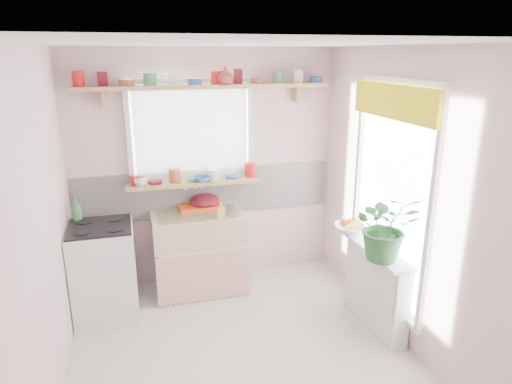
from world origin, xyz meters
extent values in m
plane|color=silver|center=(0.00, 0.00, 0.00)|extent=(3.20, 3.20, 0.00)
plane|color=white|center=(0.00, 0.00, 2.50)|extent=(3.20, 3.20, 0.00)
plane|color=silver|center=(0.00, 1.60, 1.25)|extent=(2.80, 0.00, 2.80)
plane|color=silver|center=(0.00, -1.60, 1.25)|extent=(2.80, 0.00, 2.80)
plane|color=silver|center=(-1.40, 0.00, 1.25)|extent=(0.00, 3.20, 3.20)
plane|color=silver|center=(1.40, 0.00, 1.25)|extent=(0.00, 3.20, 3.20)
cube|color=white|center=(0.00, 1.59, 1.00)|extent=(2.74, 0.03, 0.50)
cube|color=pink|center=(0.00, 1.58, 0.80)|extent=(2.74, 0.02, 0.12)
cube|color=white|center=(-0.15, 1.60, 1.65)|extent=(1.20, 0.01, 1.00)
cube|color=white|center=(-0.15, 1.53, 1.65)|extent=(1.15, 0.02, 0.95)
cube|color=white|center=(1.40, 0.20, 1.25)|extent=(0.01, 1.10, 1.90)
cube|color=yellow|center=(1.31, 0.20, 2.06)|extent=(0.03, 1.20, 0.28)
cube|color=white|center=(-0.15, 1.30, 0.28)|extent=(0.85, 0.55, 0.55)
cube|color=#CD543C|center=(-0.15, 1.02, 0.28)|extent=(0.95, 0.02, 0.53)
cube|color=beige|center=(-0.15, 1.30, 0.70)|extent=(0.95, 0.55, 0.30)
cylinder|color=silver|center=(-0.15, 1.55, 1.10)|extent=(0.03, 0.22, 0.03)
cube|color=white|center=(-1.10, 1.05, 0.45)|extent=(0.58, 0.58, 0.90)
cube|color=black|center=(-1.10, 1.05, 0.91)|extent=(0.56, 0.56, 0.02)
cylinder|color=black|center=(-1.24, 0.91, 0.92)|extent=(0.14, 0.14, 0.01)
cylinder|color=black|center=(-0.96, 0.91, 0.92)|extent=(0.14, 0.14, 0.01)
cylinder|color=black|center=(-1.24, 1.19, 0.92)|extent=(0.14, 0.14, 0.01)
cylinder|color=black|center=(-0.96, 1.19, 0.92)|extent=(0.14, 0.14, 0.01)
cube|color=white|center=(1.30, 0.20, 0.38)|extent=(0.15, 0.90, 0.75)
cube|color=white|center=(1.27, 0.20, 0.76)|extent=(0.22, 0.95, 0.03)
cube|color=tan|center=(-0.15, 1.48, 1.14)|extent=(1.40, 0.22, 0.04)
cube|color=tan|center=(0.00, 1.47, 2.12)|extent=(2.52, 0.24, 0.04)
cylinder|color=red|center=(-1.18, 1.47, 2.20)|extent=(0.11, 0.11, 0.12)
cylinder|color=#590F14|center=(-0.97, 1.47, 2.20)|extent=(0.11, 0.11, 0.12)
cylinder|color=#A55133|center=(-0.75, 1.47, 2.17)|extent=(0.11, 0.11, 0.06)
cylinder|color=#3F7F4C|center=(-0.54, 1.47, 2.20)|extent=(0.11, 0.11, 0.12)
cylinder|color=silver|center=(-0.32, 1.47, 2.20)|extent=(0.11, 0.11, 0.12)
cylinder|color=#3359A5|center=(-0.11, 1.47, 2.17)|extent=(0.11, 0.11, 0.06)
cylinder|color=red|center=(0.11, 1.47, 2.20)|extent=(0.11, 0.11, 0.12)
cylinder|color=#590F14|center=(0.32, 1.47, 2.20)|extent=(0.11, 0.11, 0.12)
cylinder|color=#A55133|center=(0.54, 1.47, 2.17)|extent=(0.11, 0.11, 0.06)
cylinder|color=#3F7F4C|center=(0.75, 1.47, 2.20)|extent=(0.11, 0.11, 0.12)
cylinder|color=silver|center=(0.97, 1.47, 2.20)|extent=(0.11, 0.11, 0.12)
cylinder|color=#3359A5|center=(1.18, 1.47, 2.17)|extent=(0.11, 0.11, 0.06)
cylinder|color=red|center=(-0.77, 1.48, 1.22)|extent=(0.11, 0.11, 0.12)
cylinder|color=#590F14|center=(-0.56, 1.48, 1.22)|extent=(0.11, 0.11, 0.12)
cylinder|color=#A55133|center=(-0.36, 1.48, 1.19)|extent=(0.11, 0.11, 0.06)
cylinder|color=#3F7F4C|center=(-0.15, 1.48, 1.22)|extent=(0.11, 0.11, 0.12)
cylinder|color=silver|center=(0.06, 1.48, 1.22)|extent=(0.11, 0.11, 0.12)
cylinder|color=#3359A5|center=(0.26, 1.48, 1.19)|extent=(0.11, 0.11, 0.06)
cylinder|color=red|center=(0.47, 1.48, 1.22)|extent=(0.11, 0.11, 0.12)
cube|color=#FA5116|center=(-0.12, 1.50, 0.87)|extent=(0.44, 0.34, 0.04)
ellipsoid|color=#5C0F1C|center=(-0.05, 1.50, 0.92)|extent=(0.33, 0.33, 0.15)
imported|color=#245B28|center=(1.21, -0.03, 1.07)|extent=(0.64, 0.59, 0.59)
imported|color=silver|center=(1.21, 0.60, 0.81)|extent=(0.38, 0.38, 0.07)
imported|color=#335E25|center=(1.33, 0.11, 0.88)|extent=(0.12, 0.08, 0.22)
imported|color=#D4C45E|center=(0.05, 1.10, 0.93)|extent=(0.09, 0.09, 0.17)
imported|color=#EFE3CF|center=(-0.70, 1.42, 1.21)|extent=(0.13, 0.13, 0.09)
imported|color=#3565AC|center=(-0.08, 1.42, 1.19)|extent=(0.20, 0.20, 0.05)
imported|color=#95372D|center=(0.19, 1.41, 2.23)|extent=(0.20, 0.20, 0.17)
imported|color=#458A4D|center=(-1.31, 1.27, 1.03)|extent=(0.10, 0.10, 0.23)
sphere|color=#DB5A12|center=(1.21, 0.60, 0.87)|extent=(0.08, 0.08, 0.08)
sphere|color=#DB5A12|center=(1.27, 0.63, 0.87)|extent=(0.08, 0.08, 0.08)
sphere|color=#DB5A12|center=(1.16, 0.62, 0.87)|extent=(0.08, 0.08, 0.08)
cylinder|color=yellow|center=(1.23, 0.55, 0.88)|extent=(0.18, 0.04, 0.10)
camera|label=1|loc=(-0.78, -3.11, 2.44)|focal=32.00mm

